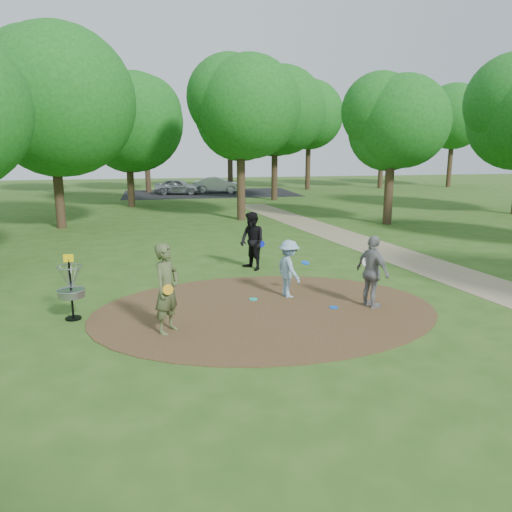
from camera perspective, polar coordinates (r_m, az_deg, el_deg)
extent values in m
plane|color=#2D5119|center=(12.21, 1.13, -6.26)|extent=(100.00, 100.00, 0.00)
cylinder|color=#47301C|center=(12.20, 1.13, -6.21)|extent=(8.40, 8.40, 0.02)
cube|color=#8C7A5B|center=(16.53, 22.08, -2.12)|extent=(7.55, 39.89, 0.01)
cube|color=black|center=(41.70, -5.26, 7.14)|extent=(14.00, 8.00, 0.01)
imported|color=#4C5833|center=(10.73, -10.16, -3.69)|extent=(0.79, 0.85, 1.95)
cylinder|color=#F4A71B|center=(10.46, -10.03, -3.79)|extent=(0.22, 0.07, 0.22)
imported|color=#83A8C3|center=(13.10, 3.77, -1.47)|extent=(0.78, 1.09, 1.53)
cylinder|color=blue|center=(13.25, 5.66, -0.77)|extent=(0.27, 0.27, 0.08)
imported|color=black|center=(15.93, -0.44, 1.70)|extent=(1.03, 1.12, 1.86)
cylinder|color=#0B1AC8|center=(16.02, 0.61, 1.39)|extent=(0.23, 0.09, 0.22)
imported|color=gray|center=(12.53, 13.18, -1.79)|extent=(0.76, 1.14, 1.81)
cylinder|color=silver|center=(12.44, 12.46, -0.66)|extent=(0.23, 0.09, 0.22)
cylinder|color=#18C3AC|center=(12.99, -0.32, -4.95)|extent=(0.22, 0.22, 0.02)
cylinder|color=blue|center=(12.49, 8.87, -5.82)|extent=(0.22, 0.22, 0.02)
imported|color=#A3A7AA|center=(41.20, -8.90, 7.85)|extent=(3.95, 2.39, 1.26)
imported|color=#B6B7BE|center=(42.04, -4.45, 8.09)|extent=(4.14, 2.06, 1.30)
cylinder|color=black|center=(12.18, -20.37, -3.78)|extent=(0.05, 0.05, 1.35)
cylinder|color=black|center=(12.37, -20.13, -6.70)|extent=(0.36, 0.36, 0.04)
cylinder|color=gray|center=(12.19, -20.35, -4.03)|extent=(0.60, 0.60, 0.16)
torus|color=gray|center=(12.17, -20.38, -3.67)|extent=(0.63, 0.63, 0.03)
torus|color=gray|center=(12.04, -20.57, -1.16)|extent=(0.58, 0.58, 0.02)
cube|color=yellow|center=(11.99, -20.65, -0.23)|extent=(0.22, 0.02, 0.18)
cylinder|color=#332316|center=(25.74, -21.63, 7.18)|extent=(0.44, 0.44, 3.80)
sphere|color=#165316|center=(25.72, -22.34, 15.59)|extent=(6.85, 6.85, 6.85)
cylinder|color=#332316|center=(26.72, -1.73, 8.63)|extent=(0.44, 0.44, 4.18)
sphere|color=#165316|center=(26.71, -1.78, 16.21)|extent=(5.25, 5.25, 5.25)
cylinder|color=#332316|center=(26.06, 14.94, 7.48)|extent=(0.44, 0.44, 3.61)
sphere|color=#165316|center=(25.99, 15.33, 14.16)|extent=(4.48, 4.48, 4.48)
cylinder|color=#332316|center=(33.37, -14.15, 8.40)|extent=(0.44, 0.44, 3.42)
sphere|color=#165316|center=(33.32, -14.47, 14.24)|extent=(6.14, 6.14, 6.14)
cylinder|color=#332316|center=(36.33, 2.12, 9.83)|extent=(0.44, 0.44, 4.37)
sphere|color=#165316|center=(36.35, 2.18, 15.95)|extent=(6.15, 6.15, 6.15)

